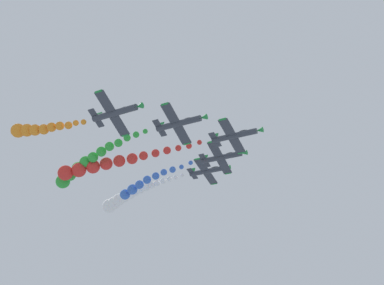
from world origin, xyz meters
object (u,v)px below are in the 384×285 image
airplane_left_outer (208,171)px  airplane_right_outer (115,113)px  airplane_right_inner (179,123)px  airplane_left_inner (222,157)px  airplane_lead (235,135)px

airplane_left_outer → airplane_right_outer: (33.65, -0.89, -0.41)m
airplane_right_inner → airplane_left_inner: bearing=177.3°
airplane_lead → airplane_left_inner: airplane_left_inner is taller
airplane_left_inner → airplane_left_outer: 10.46m
airplane_lead → airplane_left_outer: airplane_left_outer is taller
airplane_left_inner → airplane_right_outer: size_ratio=1.00×
airplane_right_inner → airplane_left_outer: bearing=-165.5°
airplane_right_inner → airplane_left_outer: size_ratio=1.00×
airplane_right_inner → airplane_lead: bearing=140.8°
airplane_right_inner → airplane_left_outer: 25.22m
airplane_right_outer → airplane_left_inner: bearing=162.9°
airplane_left_outer → airplane_right_outer: airplane_right_outer is taller
airplane_left_inner → airplane_left_outer: bearing=-137.2°
airplane_right_inner → airplane_right_outer: size_ratio=1.00×
airplane_left_inner → airplane_right_inner: size_ratio=1.00×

